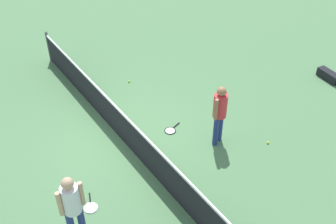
{
  "coord_description": "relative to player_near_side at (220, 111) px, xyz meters",
  "views": [
    {
      "loc": [
        -7.26,
        3.39,
        6.76
      ],
      "look_at": [
        -0.8,
        -1.0,
        0.9
      ],
      "focal_mm": 41.84,
      "sensor_mm": 36.0,
      "label": 1
    }
  ],
  "objects": [
    {
      "name": "tennis_racket_near_player",
      "position": [
        1.05,
        0.73,
        -1.0
      ],
      "size": [
        0.4,
        0.61,
        0.03
      ],
      "color": "black",
      "rests_on": "ground_plane"
    },
    {
      "name": "player_near_side",
      "position": [
        0.0,
        0.0,
        0.0
      ],
      "size": [
        0.44,
        0.52,
        1.7
      ],
      "color": "navy",
      "rests_on": "ground_plane"
    },
    {
      "name": "tennis_ball_by_net",
      "position": [
        -0.8,
        -1.06,
        -0.98
      ],
      "size": [
        0.07,
        0.07,
        0.07
      ],
      "primitive_type": "sphere",
      "color": "#C6E033",
      "rests_on": "ground_plane"
    },
    {
      "name": "tennis_ball_near_player",
      "position": [
        0.34,
        1.51,
        -0.98
      ],
      "size": [
        0.07,
        0.07,
        0.07
      ],
      "primitive_type": "sphere",
      "color": "#C6E033",
      "rests_on": "ground_plane"
    },
    {
      "name": "ground_plane",
      "position": [
        1.59,
        2.0,
        -1.01
      ],
      "size": [
        40.0,
        40.0,
        0.0
      ],
      "primitive_type": "plane",
      "color": "#4C7A4C"
    },
    {
      "name": "tennis_racket_far_player",
      "position": [
        -0.12,
        3.66,
        -1.0
      ],
      "size": [
        0.61,
        0.41,
        0.03
      ],
      "color": "white",
      "rests_on": "ground_plane"
    },
    {
      "name": "player_far_side",
      "position": [
        -0.7,
        4.18,
        0.0
      ],
      "size": [
        0.34,
        0.52,
        1.7
      ],
      "color": "navy",
      "rests_on": "ground_plane"
    },
    {
      "name": "tennis_ball_midcourt",
      "position": [
        3.8,
        0.47,
        -0.98
      ],
      "size": [
        0.07,
        0.07,
        0.07
      ],
      "primitive_type": "sphere",
      "color": "#C6E033",
      "rests_on": "ground_plane"
    },
    {
      "name": "court_net",
      "position": [
        1.59,
        2.0,
        -0.51
      ],
      "size": [
        10.09,
        0.09,
        1.07
      ],
      "color": "#4C4C51",
      "rests_on": "ground_plane"
    },
    {
      "name": "equipment_bag",
      "position": [
        0.3,
        -4.95,
        -0.87
      ],
      "size": [
        0.83,
        0.38,
        0.28
      ],
      "color": "black",
      "rests_on": "ground_plane"
    }
  ]
}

